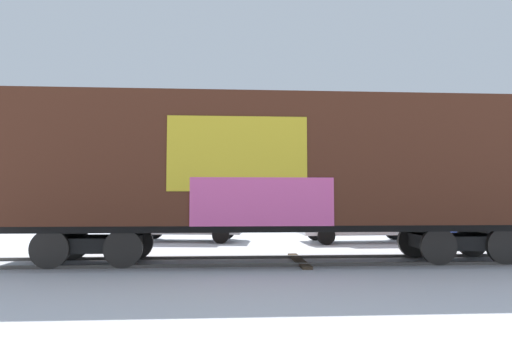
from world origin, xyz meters
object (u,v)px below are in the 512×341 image
at_px(flagpole, 141,139).
at_px(freight_car, 279,166).
at_px(parked_car_blue, 501,221).
at_px(parked_car_white, 359,221).
at_px(parked_car_silver, 183,220).

bearing_deg(flagpole, freight_car, -59.16).
bearing_deg(parked_car_blue, parked_car_white, 177.56).
height_order(parked_car_silver, parked_car_white, parked_car_silver).
height_order(flagpole, parked_car_silver, flagpole).
bearing_deg(freight_car, flagpole, 120.84).
distance_m(freight_car, parked_car_blue, 10.24).
bearing_deg(parked_car_silver, parked_car_blue, -3.04).
bearing_deg(parked_car_white, parked_car_silver, 176.50).
xyz_separation_m(flagpole, parked_car_blue, (15.28, -5.90, -3.98)).
bearing_deg(parked_car_blue, flagpole, 158.87).
distance_m(freight_car, parked_car_white, 6.52).
height_order(freight_car, parked_car_white, freight_car).
relative_size(freight_car, parked_car_white, 2.96).
bearing_deg(flagpole, parked_car_white, -29.74).
distance_m(freight_car, flagpole, 12.99).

